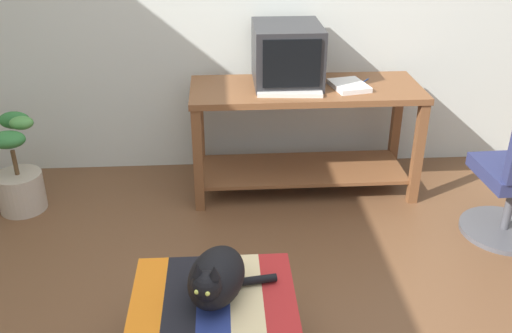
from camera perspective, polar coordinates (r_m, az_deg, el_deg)
name	(u,v)px	position (r m, az deg, el deg)	size (l,w,h in m)	color
desk	(305,121)	(3.76, 4.89, 4.61)	(1.48, 0.58, 0.73)	brown
tv_monitor	(287,55)	(3.70, 3.12, 11.11)	(0.43, 0.50, 0.38)	#28282B
keyboard	(290,92)	(3.54, 3.40, 7.46)	(0.40, 0.15, 0.02)	beige
book	(349,86)	(3.69, 9.29, 8.00)	(0.20, 0.26, 0.03)	white
ottoman_with_blanket	(215,332)	(2.55, -4.15, -16.18)	(0.69, 0.61, 0.36)	#4C4238
cat	(216,278)	(2.37, -4.02, -11.07)	(0.41, 0.40, 0.26)	black
potted_plant	(17,175)	(3.90, -22.84, -0.75)	(0.40, 0.36, 0.63)	#B7A893
pen	(364,82)	(3.82, 10.77, 8.36)	(0.01, 0.01, 0.14)	#2351B2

